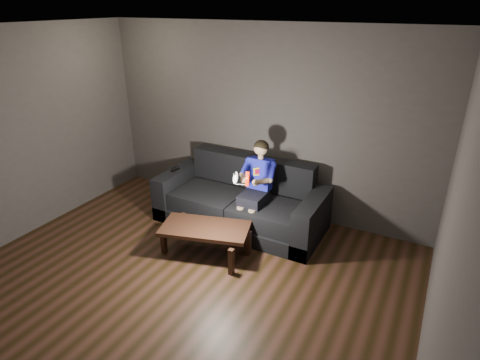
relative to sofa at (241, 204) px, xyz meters
The scene contains 10 objects.
floor 1.93m from the sofa, 89.38° to the right, with size 5.00×5.00×0.00m, color black.
back_wall 1.21m from the sofa, 88.01° to the left, with size 5.00×0.04×2.70m, color #3C3733.
right_wall 3.33m from the sofa, 37.13° to the right, with size 0.04×5.00×2.70m, color #3C3733.
ceiling 3.07m from the sofa, 89.38° to the right, with size 5.00×5.00×0.02m, color silver.
sofa is the anchor object (origin of this frame).
child 0.54m from the sofa, 13.70° to the right, with size 0.47×0.58×1.16m.
wii_remote_red 0.92m from the sofa, 55.26° to the right, with size 0.06×0.07×0.18m.
nunchuk_white 0.84m from the sofa, 69.68° to the right, with size 0.07×0.10×0.17m.
wii_remote_black 1.12m from the sofa, behind, with size 0.04×0.15×0.03m.
coffee_table 0.90m from the sofa, 91.92° to the right, with size 1.18×0.81×0.39m.
Camera 1 is at (2.33, -2.56, 2.93)m, focal length 30.00 mm.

